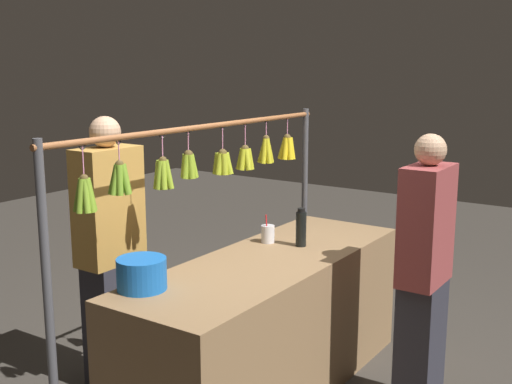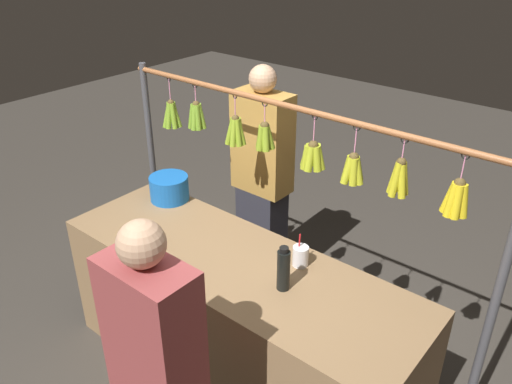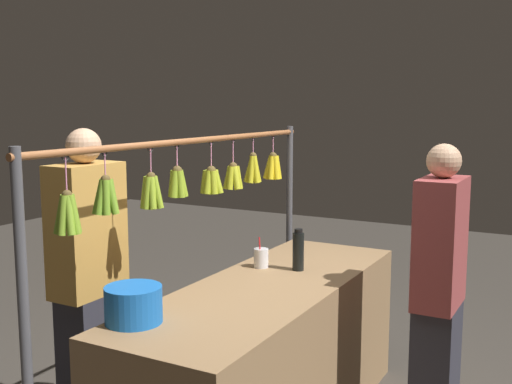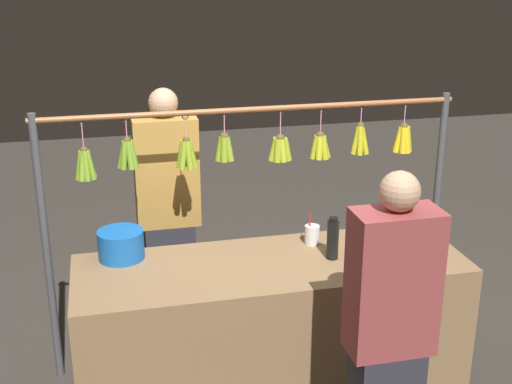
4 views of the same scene
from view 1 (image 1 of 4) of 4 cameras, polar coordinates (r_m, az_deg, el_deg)
market_counter at (r=3.79m, az=1.09°, el=-11.87°), size 2.08×0.69×0.81m
display_rack at (r=3.82m, az=-4.34°, el=0.50°), size 2.41×0.14×1.58m
water_bottle at (r=3.88m, az=4.06°, el=-3.25°), size 0.06×0.06×0.24m
blue_bucket at (r=3.20m, az=-10.21°, el=-7.23°), size 0.25×0.25×0.16m
drink_cup at (r=3.96m, az=1.07°, el=-3.78°), size 0.08×0.08×0.18m
vendor_person at (r=3.81m, az=-12.88°, el=-5.73°), size 0.39×0.21×1.62m
customer_person at (r=3.60m, az=14.79°, el=-7.41°), size 0.37×0.20×1.55m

